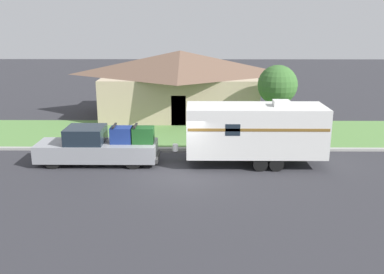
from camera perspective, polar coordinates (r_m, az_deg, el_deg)
The scene contains 8 objects.
ground_plane at distance 20.44m, azimuth -1.79°, elevation -4.88°, with size 120.00×120.00×0.00m, color #2D2D33.
curb_strip at distance 23.97m, azimuth -1.43°, elevation -1.61°, with size 80.00×0.30×0.14m.
lawn_strip at distance 27.49m, azimuth -1.17°, elevation 0.52°, with size 80.00×7.00×0.03m.
house_across_street at distance 32.59m, azimuth -1.57°, elevation 7.36°, with size 12.01×7.96×4.85m.
pickup_truck at distance 22.09m, azimuth -12.33°, elevation -1.25°, with size 6.12×1.93×2.02m.
travel_trailer at distance 21.50m, azimuth 8.44°, elevation 0.93°, with size 8.11×2.46×3.28m.
mailbox at distance 25.38m, azimuth 14.97°, elevation 1.10°, with size 0.48×0.20×1.35m.
tree_in_yard at distance 27.68m, azimuth 11.33°, elevation 6.80°, with size 2.51×2.51×4.35m.
Camera 1 is at (0.83, -19.15, 7.10)m, focal length 40.00 mm.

